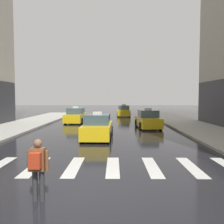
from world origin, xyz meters
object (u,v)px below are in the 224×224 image
at_px(taxi_lead, 98,128).
at_px(taxi_third, 76,116).
at_px(taxi_fourth, 124,111).
at_px(pedestrian_with_backpack, 38,165).
at_px(taxi_second, 148,120).

xyz_separation_m(taxi_lead, taxi_third, (-3.10, 9.91, 0.00)).
bearing_deg(taxi_third, taxi_lead, -72.64).
relative_size(taxi_fourth, pedestrian_with_backpack, 2.77).
relative_size(taxi_second, taxi_third, 1.00).
distance_m(taxi_lead, taxi_second, 6.98).
bearing_deg(taxi_fourth, taxi_third, -121.07).
relative_size(taxi_second, taxi_fourth, 1.01).
relative_size(taxi_lead, taxi_fourth, 1.00).
bearing_deg(taxi_third, pedestrian_with_backpack, -83.51).
distance_m(taxi_second, pedestrian_with_backpack, 16.12).
distance_m(taxi_lead, taxi_fourth, 19.37).
xyz_separation_m(taxi_third, taxi_fourth, (5.60, 9.29, 0.00)).
bearing_deg(taxi_second, taxi_third, 149.33).
bearing_deg(pedestrian_with_backpack, taxi_fourth, 83.36).
xyz_separation_m(taxi_third, pedestrian_with_backpack, (2.23, -19.62, 0.25)).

